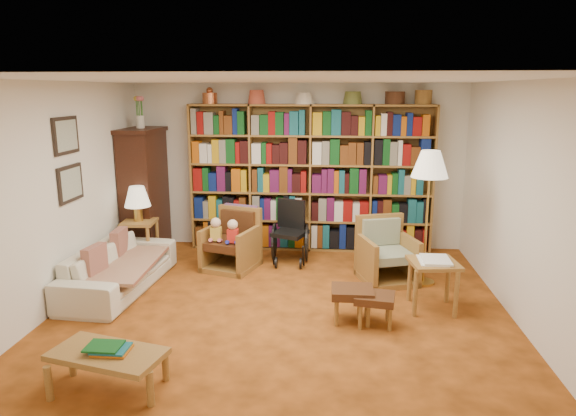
# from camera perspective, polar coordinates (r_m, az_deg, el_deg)

# --- Properties ---
(floor) EXTENTS (5.00, 5.00, 0.00)m
(floor) POSITION_cam_1_polar(r_m,az_deg,el_deg) (5.83, -0.71, -11.37)
(floor) COLOR #B2581B
(floor) RESTS_ON ground
(ceiling) EXTENTS (5.00, 5.00, 0.00)m
(ceiling) POSITION_cam_1_polar(r_m,az_deg,el_deg) (5.31, -0.79, 14.04)
(ceiling) COLOR white
(ceiling) RESTS_ON wall_back
(wall_back) EXTENTS (5.00, 0.00, 5.00)m
(wall_back) POSITION_cam_1_polar(r_m,az_deg,el_deg) (7.88, 1.11, 4.59)
(wall_back) COLOR white
(wall_back) RESTS_ON floor
(wall_front) EXTENTS (5.00, 0.00, 5.00)m
(wall_front) POSITION_cam_1_polar(r_m,az_deg,el_deg) (3.06, -5.58, -9.25)
(wall_front) COLOR white
(wall_front) RESTS_ON floor
(wall_left) EXTENTS (0.00, 5.00, 5.00)m
(wall_left) POSITION_cam_1_polar(r_m,az_deg,el_deg) (6.20, -24.40, 1.11)
(wall_left) COLOR white
(wall_left) RESTS_ON floor
(wall_right) EXTENTS (0.00, 5.00, 5.00)m
(wall_right) POSITION_cam_1_polar(r_m,az_deg,el_deg) (5.75, 24.90, 0.19)
(wall_right) COLOR white
(wall_right) RESTS_ON floor
(bookshelf) EXTENTS (3.60, 0.30, 2.42)m
(bookshelf) POSITION_cam_1_polar(r_m,az_deg,el_deg) (7.71, 2.50, 3.80)
(bookshelf) COLOR olive
(bookshelf) RESTS_ON floor
(curio_cabinet) EXTENTS (0.50, 0.95, 2.40)m
(curio_cabinet) POSITION_cam_1_polar(r_m,az_deg,el_deg) (7.93, -15.65, 1.99)
(curio_cabinet) COLOR #35150E
(curio_cabinet) RESTS_ON floor
(framed_pictures) EXTENTS (0.03, 0.52, 0.97)m
(framed_pictures) POSITION_cam_1_polar(r_m,az_deg,el_deg) (6.39, -23.24, 4.96)
(framed_pictures) COLOR black
(framed_pictures) RESTS_ON wall_left
(sofa) EXTENTS (1.94, 0.86, 0.55)m
(sofa) POSITION_cam_1_polar(r_m,az_deg,el_deg) (6.66, -18.23, -6.31)
(sofa) COLOR beige
(sofa) RESTS_ON floor
(sofa_throw) EXTENTS (0.80, 1.43, 0.04)m
(sofa_throw) POSITION_cam_1_polar(r_m,az_deg,el_deg) (6.63, -17.84, -6.14)
(sofa_throw) COLOR beige
(sofa_throw) RESTS_ON sofa
(cushion_left) EXTENTS (0.13, 0.36, 0.36)m
(cushion_left) POSITION_cam_1_polar(r_m,az_deg,el_deg) (6.96, -18.19, -3.96)
(cushion_left) COLOR maroon
(cushion_left) RESTS_ON sofa
(cushion_right) EXTENTS (0.16, 0.37, 0.35)m
(cushion_right) POSITION_cam_1_polar(r_m,az_deg,el_deg) (6.36, -20.65, -5.76)
(cushion_right) COLOR maroon
(cushion_right) RESTS_ON sofa
(side_table_lamp) EXTENTS (0.47, 0.47, 0.62)m
(side_table_lamp) POSITION_cam_1_polar(r_m,az_deg,el_deg) (7.49, -16.16, -2.50)
(side_table_lamp) COLOR olive
(side_table_lamp) RESTS_ON floor
(table_lamp) EXTENTS (0.36, 0.36, 0.49)m
(table_lamp) POSITION_cam_1_polar(r_m,az_deg,el_deg) (7.38, -16.40, 1.11)
(table_lamp) COLOR gold
(table_lamp) RESTS_ON side_table_lamp
(armchair_leather) EXTENTS (0.84, 0.85, 0.83)m
(armchair_leather) POSITION_cam_1_polar(r_m,az_deg,el_deg) (7.14, -6.27, -3.86)
(armchair_leather) COLOR olive
(armchair_leather) RESTS_ON floor
(armchair_sage) EXTENTS (0.85, 0.86, 0.81)m
(armchair_sage) POSITION_cam_1_polar(r_m,az_deg,el_deg) (6.77, 10.91, -5.25)
(armchair_sage) COLOR olive
(armchair_sage) RESTS_ON floor
(wheelchair) EXTENTS (0.55, 0.70, 0.87)m
(wheelchair) POSITION_cam_1_polar(r_m,az_deg,el_deg) (7.33, 0.28, -2.87)
(wheelchair) COLOR black
(wheelchair) RESTS_ON floor
(floor_lamp) EXTENTS (0.45, 0.45, 1.69)m
(floor_lamp) POSITION_cam_1_polar(r_m,az_deg,el_deg) (6.46, 15.48, 4.12)
(floor_lamp) COLOR gold
(floor_lamp) RESTS_ON floor
(side_table_papers) EXTENTS (0.57, 0.57, 0.59)m
(side_table_papers) POSITION_cam_1_polar(r_m,az_deg,el_deg) (5.92, 15.84, -6.56)
(side_table_papers) COLOR olive
(side_table_papers) RESTS_ON floor
(footstool_a) EXTENTS (0.44, 0.38, 0.37)m
(footstool_a) POSITION_cam_1_polar(r_m,az_deg,el_deg) (5.52, 7.16, -9.49)
(footstool_a) COLOR #4B2D14
(footstool_a) RESTS_ON floor
(footstool_b) EXTENTS (0.45, 0.40, 0.34)m
(footstool_b) POSITION_cam_1_polar(r_m,az_deg,el_deg) (5.47, 9.61, -10.06)
(footstool_b) COLOR #4B2D14
(footstool_b) RESTS_ON floor
(coffee_table) EXTENTS (1.00, 0.66, 0.40)m
(coffee_table) POSITION_cam_1_polar(r_m,az_deg,el_deg) (4.56, -19.41, -15.30)
(coffee_table) COLOR olive
(coffee_table) RESTS_ON floor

